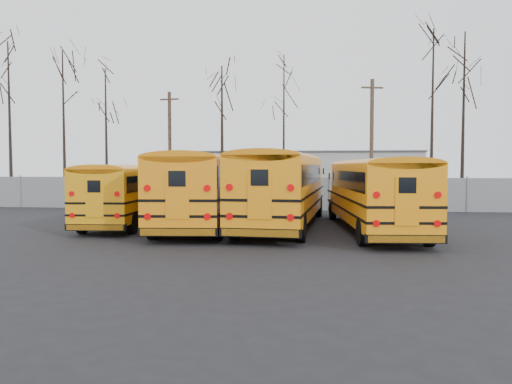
# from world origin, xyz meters

# --- Properties ---
(ground) EXTENTS (120.00, 120.00, 0.00)m
(ground) POSITION_xyz_m (0.00, 0.00, 0.00)
(ground) COLOR black
(ground) RESTS_ON ground
(fence) EXTENTS (40.00, 0.04, 2.00)m
(fence) POSITION_xyz_m (0.00, 12.00, 1.00)
(fence) COLOR gray
(fence) RESTS_ON ground
(distant_building) EXTENTS (22.00, 8.00, 4.00)m
(distant_building) POSITION_xyz_m (2.00, 32.00, 2.00)
(distant_building) COLOR beige
(distant_building) RESTS_ON ground
(bus_a) EXTENTS (2.86, 10.14, 2.81)m
(bus_a) POSITION_xyz_m (-5.19, 3.58, 1.64)
(bus_a) COLOR black
(bus_a) RESTS_ON ground
(bus_b) EXTENTS (3.74, 11.93, 3.29)m
(bus_b) POSITION_xyz_m (-1.84, 2.94, 1.93)
(bus_b) COLOR black
(bus_b) RESTS_ON ground
(bus_c) EXTENTS (3.59, 12.12, 3.35)m
(bus_c) POSITION_xyz_m (1.79, 3.09, 1.96)
(bus_c) COLOR black
(bus_c) RESTS_ON ground
(bus_d) EXTENTS (3.47, 11.05, 3.05)m
(bus_d) POSITION_xyz_m (5.60, 2.09, 1.78)
(bus_d) COLOR black
(bus_d) RESTS_ON ground
(utility_pole_left) EXTENTS (1.49, 0.26, 8.35)m
(utility_pole_left) POSITION_xyz_m (-7.97, 18.78, 4.29)
(utility_pole_left) COLOR #453327
(utility_pole_left) RESTS_ON ground
(utility_pole_right) EXTENTS (1.53, 0.48, 8.68)m
(utility_pole_right) POSITION_xyz_m (7.01, 16.93, 4.46)
(utility_pole_right) COLOR #4B3B2A
(utility_pole_right) RESTS_ON ground
(tree_0) EXTENTS (0.26, 0.26, 11.28)m
(tree_0) POSITION_xyz_m (-17.91, 13.89, 5.64)
(tree_0) COLOR black
(tree_0) RESTS_ON ground
(tree_1) EXTENTS (0.26, 0.26, 10.61)m
(tree_1) POSITION_xyz_m (-14.13, 14.23, 5.30)
(tree_1) COLOR black
(tree_1) RESTS_ON ground
(tree_2) EXTENTS (0.26, 0.26, 9.36)m
(tree_2) POSITION_xyz_m (-11.17, 14.45, 4.68)
(tree_2) COLOR black
(tree_2) RESTS_ON ground
(tree_3) EXTENTS (0.26, 0.26, 9.43)m
(tree_3) POSITION_xyz_m (-3.15, 14.93, 4.72)
(tree_3) COLOR black
(tree_3) RESTS_ON ground
(tree_4) EXTENTS (0.26, 0.26, 10.58)m
(tree_4) POSITION_xyz_m (0.89, 17.17, 5.29)
(tree_4) COLOR black
(tree_4) RESTS_ON ground
(tree_5) EXTENTS (0.26, 0.26, 11.70)m
(tree_5) POSITION_xyz_m (10.78, 15.73, 5.85)
(tree_5) COLOR black
(tree_5) RESTS_ON ground
(tree_6) EXTENTS (0.26, 0.26, 11.81)m
(tree_6) POSITION_xyz_m (13.17, 17.27, 5.91)
(tree_6) COLOR black
(tree_6) RESTS_ON ground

